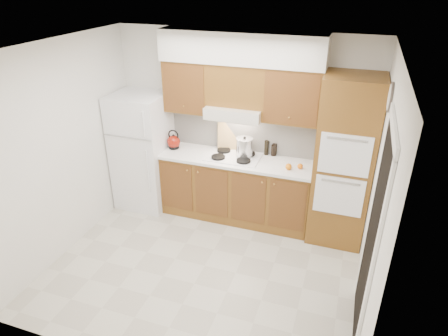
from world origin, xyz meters
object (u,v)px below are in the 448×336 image
fridge (143,151)px  kettle (174,142)px  oven_cabinet (344,163)px  stock_pot (244,147)px

fridge → kettle: fridge is taller
oven_cabinet → kettle: bearing=179.0°
kettle → stock_pot: size_ratio=0.80×
oven_cabinet → stock_pot: bearing=176.0°
oven_cabinet → fridge: bearing=-179.3°
fridge → oven_cabinet: oven_cabinet is taller
kettle → stock_pot: (1.04, 0.05, 0.04)m
stock_pot → fridge: bearing=-175.2°
kettle → stock_pot: stock_pot is taller
fridge → oven_cabinet: size_ratio=0.78×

